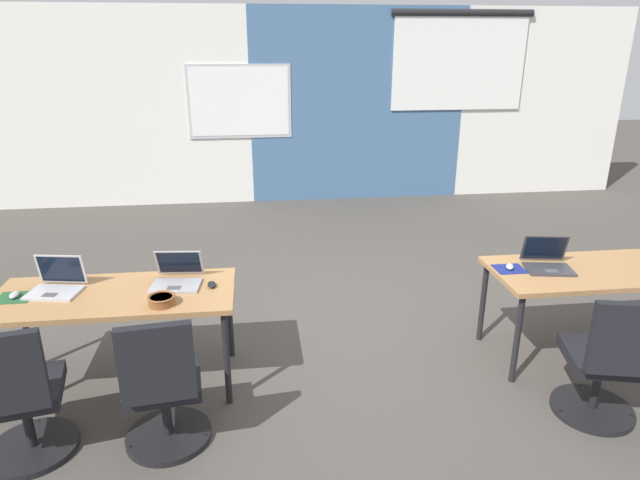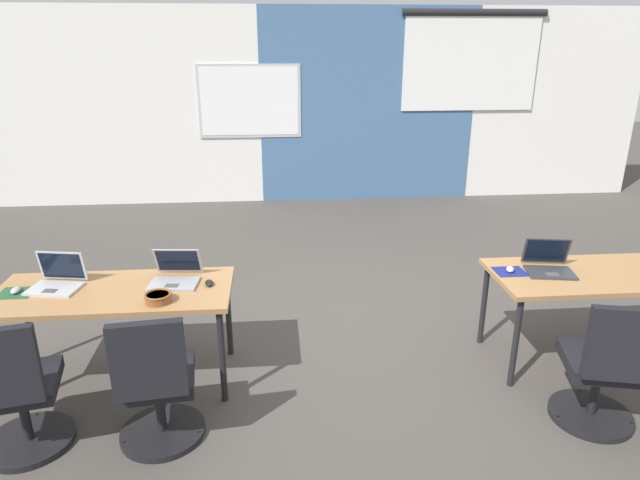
{
  "view_description": "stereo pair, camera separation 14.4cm",
  "coord_description": "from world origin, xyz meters",
  "px_view_note": "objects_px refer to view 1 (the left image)",
  "views": [
    {
      "loc": [
        -0.78,
        -4.09,
        2.32
      ],
      "look_at": [
        -0.28,
        0.0,
        0.82
      ],
      "focal_mm": 30.81,
      "sensor_mm": 36.0,
      "label": 1
    },
    {
      "loc": [
        -0.63,
        -4.11,
        2.32
      ],
      "look_at": [
        -0.28,
        0.0,
        0.82
      ],
      "focal_mm": 30.81,
      "sensor_mm": 36.0,
      "label": 2
    }
  ],
  "objects_px": {
    "mouse_near_left_end": "(14,295)",
    "mouse_near_left_inner": "(212,284)",
    "desk_near_right": "(598,276)",
    "laptop_near_left_inner": "(177,277)",
    "snack_bowl": "(162,300)",
    "chair_near_right_inner": "(605,369)",
    "laptop_near_left_end": "(56,284)",
    "laptop_near_right_inner": "(547,262)",
    "desk_near_left": "(115,301)",
    "chair_near_left_inner": "(163,394)",
    "mouse_near_right_inner": "(510,267)",
    "chair_near_left_end": "(20,405)"
  },
  "relations": [
    {
      "from": "mouse_near_left_end",
      "to": "laptop_near_left_inner",
      "type": "height_order",
      "value": "laptop_near_left_inner"
    },
    {
      "from": "snack_bowl",
      "to": "chair_near_left_end",
      "type": "bearing_deg",
      "value": -146.74
    },
    {
      "from": "mouse_near_left_inner",
      "to": "mouse_near_right_inner",
      "type": "xyz_separation_m",
      "value": [
        2.18,
        0.05,
        0.0
      ]
    },
    {
      "from": "mouse_near_left_end",
      "to": "snack_bowl",
      "type": "distance_m",
      "value": 1.01
    },
    {
      "from": "desk_near_left",
      "to": "chair_near_right_inner",
      "type": "height_order",
      "value": "chair_near_right_inner"
    },
    {
      "from": "mouse_near_left_inner",
      "to": "chair_near_left_inner",
      "type": "distance_m",
      "value": 0.84
    },
    {
      "from": "chair_near_left_end",
      "to": "mouse_near_right_inner",
      "type": "distance_m",
      "value": 3.34
    },
    {
      "from": "laptop_near_left_end",
      "to": "snack_bowl",
      "type": "relative_size",
      "value": 2.1
    },
    {
      "from": "desk_near_left",
      "to": "chair_near_left_inner",
      "type": "relative_size",
      "value": 1.74
    },
    {
      "from": "mouse_near_left_inner",
      "to": "mouse_near_right_inner",
      "type": "height_order",
      "value": "mouse_near_right_inner"
    },
    {
      "from": "desk_near_left",
      "to": "laptop_near_left_inner",
      "type": "height_order",
      "value": "laptop_near_left_inner"
    },
    {
      "from": "laptop_near_left_inner",
      "to": "chair_near_right_inner",
      "type": "relative_size",
      "value": 0.39
    },
    {
      "from": "chair_near_left_inner",
      "to": "laptop_near_left_inner",
      "type": "bearing_deg",
      "value": -97.85
    },
    {
      "from": "laptop_near_left_end",
      "to": "chair_near_right_inner",
      "type": "xyz_separation_m",
      "value": [
        3.51,
        -0.84,
        -0.39
      ]
    },
    {
      "from": "chair_near_left_end",
      "to": "chair_near_right_inner",
      "type": "relative_size",
      "value": 1.0
    },
    {
      "from": "desk_near_right",
      "to": "snack_bowl",
      "type": "distance_m",
      "value": 3.16
    },
    {
      "from": "desk_near_left",
      "to": "mouse_near_left_end",
      "type": "height_order",
      "value": "mouse_near_left_end"
    },
    {
      "from": "mouse_near_left_inner",
      "to": "laptop_near_right_inner",
      "type": "relative_size",
      "value": 0.29
    },
    {
      "from": "snack_bowl",
      "to": "laptop_near_left_inner",
      "type": "bearing_deg",
      "value": 79.25
    },
    {
      "from": "desk_near_right",
      "to": "chair_near_left_end",
      "type": "bearing_deg",
      "value": -169.78
    },
    {
      "from": "laptop_near_left_end",
      "to": "chair_near_left_inner",
      "type": "relative_size",
      "value": 0.4
    },
    {
      "from": "mouse_near_right_inner",
      "to": "desk_near_right",
      "type": "bearing_deg",
      "value": -5.96
    },
    {
      "from": "desk_near_left",
      "to": "laptop_near_left_end",
      "type": "height_order",
      "value": "laptop_near_left_end"
    },
    {
      "from": "laptop_near_right_inner",
      "to": "mouse_near_right_inner",
      "type": "height_order",
      "value": "laptop_near_right_inner"
    },
    {
      "from": "mouse_near_left_end",
      "to": "mouse_near_left_inner",
      "type": "height_order",
      "value": "mouse_near_left_end"
    },
    {
      "from": "snack_bowl",
      "to": "chair_near_left_inner",
      "type": "bearing_deg",
      "value": -84.95
    },
    {
      "from": "chair_near_left_end",
      "to": "laptop_near_right_inner",
      "type": "bearing_deg",
      "value": -179.17
    },
    {
      "from": "laptop_near_left_end",
      "to": "laptop_near_left_inner",
      "type": "height_order",
      "value": "laptop_near_left_end"
    },
    {
      "from": "chair_near_left_end",
      "to": "laptop_near_left_inner",
      "type": "height_order",
      "value": "laptop_near_left_inner"
    },
    {
      "from": "chair_near_left_inner",
      "to": "snack_bowl",
      "type": "xyz_separation_m",
      "value": [
        -0.04,
        0.48,
        0.38
      ]
    },
    {
      "from": "laptop_near_left_inner",
      "to": "mouse_near_left_inner",
      "type": "bearing_deg",
      "value": -12.84
    },
    {
      "from": "mouse_near_left_end",
      "to": "mouse_near_left_inner",
      "type": "relative_size",
      "value": 0.95
    },
    {
      "from": "mouse_near_left_end",
      "to": "snack_bowl",
      "type": "bearing_deg",
      "value": -12.6
    },
    {
      "from": "laptop_near_left_end",
      "to": "mouse_near_left_inner",
      "type": "distance_m",
      "value": 1.04
    },
    {
      "from": "desk_near_right",
      "to": "mouse_near_right_inner",
      "type": "xyz_separation_m",
      "value": [
        -0.67,
        0.07,
        0.08
      ]
    },
    {
      "from": "laptop_near_left_inner",
      "to": "mouse_near_left_inner",
      "type": "height_order",
      "value": "laptop_near_left_inner"
    },
    {
      "from": "chair_near_left_inner",
      "to": "mouse_near_left_end",
      "type": "bearing_deg",
      "value": -40.87
    },
    {
      "from": "chair_near_left_inner",
      "to": "mouse_near_right_inner",
      "type": "height_order",
      "value": "chair_near_left_inner"
    },
    {
      "from": "laptop_near_left_end",
      "to": "chair_near_left_inner",
      "type": "bearing_deg",
      "value": -34.75
    },
    {
      "from": "mouse_near_right_inner",
      "to": "chair_near_right_inner",
      "type": "bearing_deg",
      "value": -71.05
    },
    {
      "from": "chair_near_left_end",
      "to": "mouse_near_left_inner",
      "type": "relative_size",
      "value": 8.58
    },
    {
      "from": "mouse_near_left_end",
      "to": "laptop_near_right_inner",
      "type": "xyz_separation_m",
      "value": [
        3.75,
        0.05,
        0.03
      ]
    },
    {
      "from": "desk_near_right",
      "to": "mouse_near_left_inner",
      "type": "xyz_separation_m",
      "value": [
        -2.85,
        0.02,
        0.08
      ]
    },
    {
      "from": "desk_near_left",
      "to": "laptop_near_left_end",
      "type": "bearing_deg",
      "value": 168.48
    },
    {
      "from": "laptop_near_left_end",
      "to": "mouse_near_left_inner",
      "type": "height_order",
      "value": "laptop_near_left_end"
    },
    {
      "from": "laptop_near_left_inner",
      "to": "laptop_near_left_end",
      "type": "bearing_deg",
      "value": -173.02
    },
    {
      "from": "laptop_near_left_end",
      "to": "laptop_near_right_inner",
      "type": "distance_m",
      "value": 3.51
    },
    {
      "from": "chair_near_left_inner",
      "to": "laptop_near_right_inner",
      "type": "xyz_separation_m",
      "value": [
        2.73,
        0.75,
        0.39
      ]
    },
    {
      "from": "laptop_near_left_inner",
      "to": "chair_near_left_end",
      "type": "bearing_deg",
      "value": -129.77
    },
    {
      "from": "desk_near_right",
      "to": "laptop_near_left_inner",
      "type": "height_order",
      "value": "laptop_near_left_inner"
    }
  ]
}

